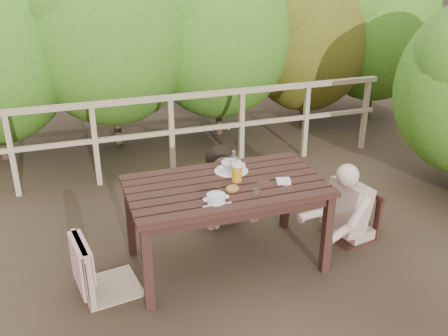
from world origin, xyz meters
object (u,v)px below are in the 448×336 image
object	(u,v)px
chair_far	(215,178)
diner_right	(359,175)
woman	(215,159)
bottle	(234,167)
soup_far	(231,167)
chair_left	(106,239)
chair_right	(353,196)
bread_roll	(232,189)
beer_glass	(237,173)
table	(226,224)
soup_near	(216,199)
butter_tub	(283,182)
tumbler	(256,193)

from	to	relation	value
chair_far	diner_right	distance (m)	1.41
woman	bottle	bearing A→B (deg)	82.88
soup_far	bottle	xyz separation A→B (m)	(-0.05, -0.18, 0.09)
chair_left	chair_right	bearing A→B (deg)	-96.74
diner_right	soup_far	world-z (taller)	diner_right
bread_roll	beer_glass	distance (m)	0.20
table	woman	bearing A→B (deg)	78.53
bread_roll	beer_glass	bearing A→B (deg)	59.27
chair_right	chair_left	bearing A→B (deg)	-98.62
diner_right	bread_roll	size ratio (longest dim) A/B	11.18
chair_far	diner_right	bearing A→B (deg)	-35.72
soup_near	butter_tub	bearing A→B (deg)	12.71
bottle	woman	bearing A→B (deg)	83.62
diner_right	beer_glass	xyz separation A→B (m)	(-1.22, -0.01, 0.21)
diner_right	soup_far	distance (m)	1.22
chair_left	soup_near	xyz separation A→B (m)	(0.84, -0.24, 0.33)
soup_near	beer_glass	size ratio (longest dim) A/B	1.40
table	chair_far	xyz separation A→B (m)	(0.17, 0.83, 0.06)
soup_far	tumbler	world-z (taller)	soup_far
chair_far	butter_tub	xyz separation A→B (m)	(0.28, -0.98, 0.35)
chair_left	butter_tub	size ratio (longest dim) A/B	8.10
chair_right	soup_near	xyz separation A→B (m)	(-1.47, -0.32, 0.38)
chair_far	woman	xyz separation A→B (m)	(0.00, 0.02, 0.20)
chair_left	bottle	world-z (taller)	bottle
table	butter_tub	size ratio (longest dim) A/B	14.15
chair_far	butter_tub	size ratio (longest dim) A/B	7.54
table	soup_near	xyz separation A→B (m)	(-0.18, -0.29, 0.42)
chair_far	soup_near	size ratio (longest dim) A/B	3.61
diner_right	beer_glass	distance (m)	1.23
woman	bread_roll	bearing A→B (deg)	79.64
chair_right	diner_right	xyz separation A→B (m)	(0.03, -0.00, 0.21)
woman	butter_tub	xyz separation A→B (m)	(0.28, -1.00, 0.15)
soup_far	butter_tub	xyz separation A→B (m)	(0.33, -0.37, -0.02)
table	chair_right	distance (m)	1.29
soup_near	butter_tub	xyz separation A→B (m)	(0.64, 0.14, -0.02)
diner_right	beer_glass	world-z (taller)	diner_right
soup_far	tumbler	xyz separation A→B (m)	(0.02, -0.52, -0.01)
table	tumbler	bearing A→B (deg)	-62.58
chair_right	bread_roll	distance (m)	1.35
diner_right	butter_tub	world-z (taller)	diner_right
table	beer_glass	bearing A→B (deg)	7.26
soup_near	beer_glass	bearing A→B (deg)	47.22
woman	bottle	distance (m)	0.85
chair_far	soup_near	bearing A→B (deg)	-108.31
chair_right	beer_glass	distance (m)	1.26
chair_far	chair_right	distance (m)	1.37
woman	diner_right	distance (m)	1.41
woman	diner_right	bearing A→B (deg)	143.61
table	bread_roll	world-z (taller)	bread_roll
chair_left	woman	size ratio (longest dim) A/B	0.74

